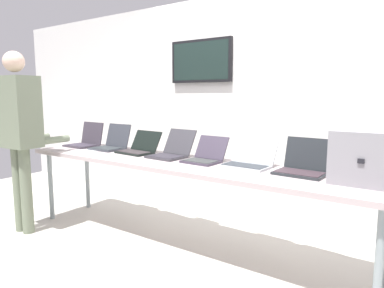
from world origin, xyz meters
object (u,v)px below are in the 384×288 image
at_px(laptop_station_3, 171,151).
at_px(workbench, 181,167).
at_px(laptop_station_0, 85,141).
at_px(equipment_box, 365,158).
at_px(laptop_station_5, 249,160).
at_px(laptop_station_6, 303,166).
at_px(person, 19,124).
at_px(laptop_station_4, 205,156).
at_px(laptop_station_2, 139,148).
at_px(laptop_station_1, 111,143).

bearing_deg(laptop_station_3, workbench, -31.52).
bearing_deg(workbench, laptop_station_0, 175.16).
xyz_separation_m(workbench, laptop_station_0, (-1.47, 0.12, 0.11)).
height_order(equipment_box, laptop_station_5, equipment_box).
relative_size(laptop_station_6, person, 0.21).
bearing_deg(workbench, equipment_box, 2.19).
relative_size(equipment_box, laptop_station_4, 1.18).
xyz_separation_m(laptop_station_2, person, (-0.89, -0.75, 0.25)).
relative_size(laptop_station_3, person, 0.23).
relative_size(laptop_station_1, laptop_station_4, 0.98).
bearing_deg(laptop_station_5, person, -160.18).
bearing_deg(laptop_station_2, equipment_box, -1.91).
height_order(workbench, laptop_station_4, laptop_station_4).
height_order(laptop_station_0, laptop_station_2, laptop_station_0).
distance_m(laptop_station_3, laptop_station_4, 0.40).
bearing_deg(laptop_station_1, laptop_station_5, -0.06).
xyz_separation_m(laptop_station_1, laptop_station_6, (2.11, -0.01, -0.00)).
bearing_deg(laptop_station_5, equipment_box, -5.58).
xyz_separation_m(laptop_station_4, laptop_station_5, (0.41, 0.04, -0.00)).
height_order(laptop_station_1, laptop_station_2, laptop_station_1).
height_order(laptop_station_4, person, person).
bearing_deg(laptop_station_4, laptop_station_6, 2.15).
distance_m(equipment_box, laptop_station_6, 0.45).
height_order(equipment_box, person, person).
xyz_separation_m(laptop_station_2, laptop_station_6, (1.68, 0.01, 0.01)).
bearing_deg(person, equipment_box, 12.75).
distance_m(laptop_station_0, laptop_station_4, 1.66).
distance_m(workbench, laptop_station_4, 0.24).
xyz_separation_m(equipment_box, laptop_station_4, (-1.29, 0.05, -0.13)).
bearing_deg(laptop_station_2, person, -140.06).
distance_m(laptop_station_2, laptop_station_6, 1.68).
relative_size(workbench, equipment_box, 8.38).
bearing_deg(laptop_station_6, workbench, -172.51).
height_order(laptop_station_4, laptop_station_6, laptop_station_6).
height_order(workbench, laptop_station_0, laptop_station_0).
bearing_deg(person, laptop_station_3, 29.69).
bearing_deg(laptop_station_6, laptop_station_2, -179.63).
bearing_deg(person, laptop_station_1, 58.77).
bearing_deg(person, laptop_station_5, 19.82).
distance_m(laptop_station_1, laptop_station_5, 1.66).
bearing_deg(laptop_station_6, person, -163.54).
height_order(laptop_station_0, laptop_station_1, laptop_station_0).
distance_m(laptop_station_1, laptop_station_3, 0.85).
xyz_separation_m(workbench, equipment_box, (1.47, 0.06, 0.23)).
distance_m(equipment_box, laptop_station_4, 1.29).
bearing_deg(laptop_station_3, laptop_station_5, 0.97).
bearing_deg(laptop_station_0, laptop_station_6, 0.28).
bearing_deg(laptop_station_5, laptop_station_1, 179.94).
height_order(laptop_station_2, laptop_station_5, laptop_station_2).
distance_m(laptop_station_1, laptop_station_2, 0.43).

